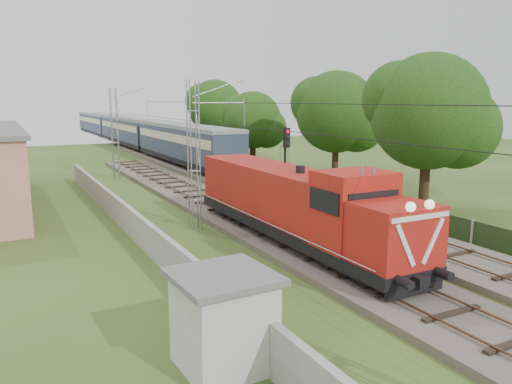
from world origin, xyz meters
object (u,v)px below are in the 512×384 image
coach_rake (128,129)px  relay_hut (224,320)px  signal_post (286,155)px  locomotive (295,203)px

coach_rake → relay_hut: bearing=-101.1°
coach_rake → relay_hut: coach_rake is taller
signal_post → relay_hut: (-10.42, -14.41, -2.39)m
signal_post → coach_rake: bearing=87.7°
coach_rake → signal_post: (-1.98, -48.88, 1.01)m
coach_rake → signal_post: size_ratio=13.62×
relay_hut → coach_rake: bearing=78.9°
coach_rake → signal_post: 48.93m
coach_rake → signal_post: bearing=-92.3°
locomotive → relay_hut: bearing=-131.1°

